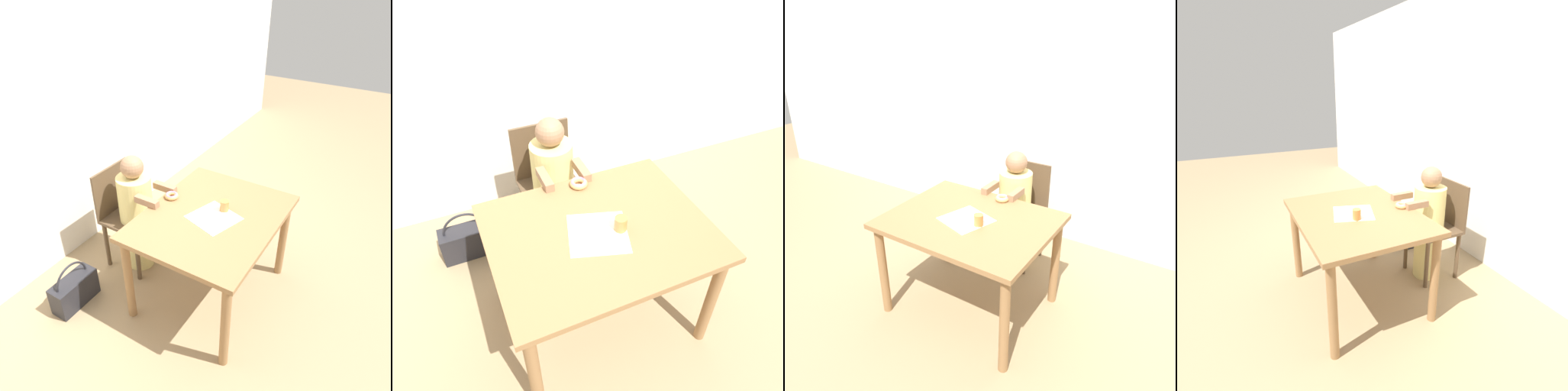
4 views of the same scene
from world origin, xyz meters
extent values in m
plane|color=#997F5B|center=(0.00, 0.00, 0.00)|extent=(12.00, 12.00, 0.00)
cube|color=silver|center=(0.00, 1.30, 1.25)|extent=(8.00, 0.05, 2.50)
cube|color=olive|center=(0.00, 0.00, 0.71)|extent=(1.09, 0.86, 0.03)
cylinder|color=olive|center=(-0.48, -0.37, 0.35)|extent=(0.06, 0.06, 0.69)
cylinder|color=olive|center=(0.48, -0.37, 0.35)|extent=(0.06, 0.06, 0.69)
cylinder|color=olive|center=(-0.48, 0.37, 0.35)|extent=(0.06, 0.06, 0.69)
cylinder|color=olive|center=(0.48, 0.37, 0.35)|extent=(0.06, 0.06, 0.69)
cube|color=brown|center=(-0.01, 0.71, 0.45)|extent=(0.39, 0.39, 0.03)
cube|color=brown|center=(-0.01, 0.90, 0.65)|extent=(0.39, 0.02, 0.39)
cylinder|color=brown|center=(-0.17, 0.55, 0.22)|extent=(0.04, 0.04, 0.43)
cylinder|color=brown|center=(0.15, 0.55, 0.22)|extent=(0.04, 0.04, 0.43)
cylinder|color=brown|center=(-0.17, 0.87, 0.22)|extent=(0.04, 0.04, 0.43)
cylinder|color=brown|center=(0.15, 0.87, 0.22)|extent=(0.04, 0.04, 0.43)
cylinder|color=#E0D17F|center=(-0.01, 0.66, 0.23)|extent=(0.22, 0.22, 0.46)
cylinder|color=#E0D17F|center=(-0.01, 0.66, 0.65)|extent=(0.26, 0.26, 0.37)
sphere|color=#997051|center=(-0.01, 0.66, 0.92)|extent=(0.17, 0.17, 0.17)
cube|color=#997051|center=(-0.12, 0.46, 0.75)|extent=(0.05, 0.19, 0.05)
cube|color=#997051|center=(0.10, 0.46, 0.75)|extent=(0.05, 0.19, 0.05)
torus|color=tan|center=(0.04, 0.36, 0.74)|extent=(0.10, 0.10, 0.03)
torus|color=pink|center=(0.04, 0.36, 0.75)|extent=(0.09, 0.09, 0.02)
cube|color=white|center=(-0.02, -0.02, 0.73)|extent=(0.36, 0.36, 0.00)
cube|color=#232328|center=(-0.62, 0.80, 0.12)|extent=(0.35, 0.15, 0.23)
torus|color=#232328|center=(-0.62, 0.80, 0.23)|extent=(0.28, 0.02, 0.28)
cylinder|color=orange|center=(0.10, -0.04, 0.77)|extent=(0.06, 0.06, 0.08)
camera|label=1|loc=(-1.85, -1.00, 2.23)|focal=35.00mm
camera|label=2|loc=(-0.58, -1.19, 2.06)|focal=35.00mm
camera|label=3|loc=(1.26, -1.83, 1.95)|focal=35.00mm
camera|label=4|loc=(1.90, -0.80, 1.62)|focal=28.00mm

